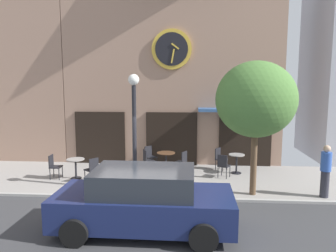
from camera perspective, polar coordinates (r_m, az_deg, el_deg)
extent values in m
cube|color=gray|center=(12.49, -3.89, -9.21)|extent=(26.00, 4.39, 0.05)
cube|color=#38383A|center=(7.71, -9.68, -20.65)|extent=(26.00, 6.12, 0.05)
cube|color=#A8A5A0|center=(10.44, -5.59, -12.35)|extent=(26.00, 0.12, 0.08)
cube|color=#9E7A66|center=(15.49, 0.98, 10.06)|extent=(9.49, 2.88, 8.46)
cylinder|color=gold|center=(14.05, 0.64, 13.28)|extent=(1.69, 0.10, 1.69)
cylinder|color=black|center=(13.99, 0.62, 13.30)|extent=(1.38, 0.04, 1.38)
cube|color=gold|center=(13.95, 1.26, 13.78)|extent=(0.34, 0.03, 0.28)
cube|color=gold|center=(13.92, 0.84, 12.13)|extent=(0.17, 0.03, 0.59)
cube|color=black|center=(14.76, -11.74, -2.01)|extent=(2.21, 0.10, 2.30)
cube|color=black|center=(14.23, 0.62, -2.21)|extent=(2.21, 0.10, 2.30)
cube|color=black|center=(14.39, 13.31, -2.31)|extent=(2.21, 0.10, 2.30)
cube|color=#33568C|center=(13.84, 11.61, 2.78)|extent=(3.04, 0.90, 0.12)
cube|color=#9E7A66|center=(18.85, -24.76, 14.27)|extent=(6.47, 4.93, 11.94)
cylinder|color=black|center=(11.13, -5.76, -10.28)|extent=(0.32, 0.32, 0.36)
cylinder|color=black|center=(10.75, -5.87, -2.29)|extent=(0.14, 0.14, 3.50)
sphere|color=white|center=(10.58, -6.02, 8.07)|extent=(0.36, 0.36, 0.36)
cylinder|color=brown|center=(10.83, 14.75, -5.98)|extent=(0.20, 0.20, 2.19)
ellipsoid|color=#4C7A38|center=(10.54, 15.13, 4.52)|extent=(2.52, 2.26, 2.39)
cylinder|color=black|center=(12.80, -15.81, -7.23)|extent=(0.07, 0.07, 0.74)
cylinder|color=black|center=(12.90, -15.75, -8.76)|extent=(0.40, 0.40, 0.03)
cylinder|color=gray|center=(12.71, -15.87, -5.62)|extent=(0.66, 0.66, 0.03)
cylinder|color=black|center=(13.49, -0.35, -6.21)|extent=(0.07, 0.07, 0.72)
cylinder|color=black|center=(13.58, -0.35, -7.61)|extent=(0.40, 0.40, 0.03)
cylinder|color=brown|center=(13.41, -0.35, -4.73)|extent=(0.75, 0.75, 0.03)
cylinder|color=black|center=(13.28, 11.88, -6.53)|extent=(0.07, 0.07, 0.75)
cylinder|color=black|center=(13.37, 11.83, -8.03)|extent=(0.40, 0.40, 0.03)
cylinder|color=gray|center=(13.19, 11.92, -4.94)|extent=(0.62, 0.62, 0.03)
cube|color=black|center=(13.62, 9.32, -5.77)|extent=(0.56, 0.56, 0.04)
cube|color=black|center=(13.66, 8.69, -4.75)|extent=(0.25, 0.33, 0.45)
cylinder|color=black|center=(13.45, 9.56, -6.94)|extent=(0.03, 0.03, 0.45)
cylinder|color=black|center=(13.74, 10.28, -6.65)|extent=(0.03, 0.03, 0.45)
cylinder|color=black|center=(13.62, 8.32, -6.73)|extent=(0.03, 0.03, 0.45)
cylinder|color=black|center=(13.90, 9.06, -6.44)|extent=(0.03, 0.03, 0.45)
cube|color=black|center=(12.24, -13.27, -7.45)|extent=(0.56, 0.56, 0.04)
cube|color=black|center=(12.04, -12.84, -6.59)|extent=(0.27, 0.32, 0.45)
cylinder|color=black|center=(12.53, -13.00, -8.15)|extent=(0.03, 0.03, 0.45)
cylinder|color=black|center=(12.36, -14.34, -8.42)|extent=(0.03, 0.03, 0.45)
cylinder|color=black|center=(12.26, -12.12, -8.49)|extent=(0.03, 0.03, 0.45)
cylinder|color=black|center=(12.08, -13.48, -8.77)|extent=(0.03, 0.03, 0.45)
cube|color=black|center=(12.64, 9.78, -6.86)|extent=(0.54, 0.54, 0.04)
cube|color=black|center=(12.42, 9.48, -6.04)|extent=(0.35, 0.22, 0.45)
cylinder|color=black|center=(12.79, 10.77, -7.76)|extent=(0.03, 0.03, 0.45)
cylinder|color=black|center=(12.91, 9.36, -7.57)|extent=(0.03, 0.03, 0.45)
cylinder|color=black|center=(12.48, 10.17, -8.13)|extent=(0.03, 0.03, 0.45)
cylinder|color=black|center=(12.61, 8.73, -7.93)|extent=(0.03, 0.03, 0.45)
cube|color=black|center=(13.26, -3.29, -6.06)|extent=(0.54, 0.54, 0.04)
cube|color=black|center=(13.15, -4.04, -5.18)|extent=(0.21, 0.36, 0.45)
cylinder|color=black|center=(13.22, -2.33, -7.11)|extent=(0.03, 0.03, 0.45)
cylinder|color=black|center=(13.52, -2.85, -6.76)|extent=(0.03, 0.03, 0.45)
cylinder|color=black|center=(13.10, -3.73, -7.25)|extent=(0.03, 0.03, 0.45)
cylinder|color=black|center=(13.41, -4.22, -6.90)|extent=(0.03, 0.03, 0.45)
cube|color=black|center=(13.84, -2.99, -5.46)|extent=(0.56, 0.56, 0.04)
cube|color=black|center=(13.93, -3.48, -4.43)|extent=(0.28, 0.31, 0.45)
cylinder|color=black|center=(13.67, -3.04, -6.61)|extent=(0.03, 0.03, 0.45)
cylinder|color=black|center=(13.88, -1.98, -6.37)|extent=(0.03, 0.03, 0.45)
cylinder|color=black|center=(13.92, -3.97, -6.35)|extent=(0.03, 0.03, 0.45)
cylinder|color=black|center=(14.13, -2.91, -6.12)|extent=(0.03, 0.03, 0.45)
cube|color=black|center=(13.00, 2.17, -6.34)|extent=(0.54, 0.54, 0.04)
cube|color=black|center=(12.86, 2.87, -5.47)|extent=(0.22, 0.35, 0.45)
cylinder|color=black|center=(13.28, 1.91, -7.03)|extent=(0.03, 0.03, 0.45)
cylinder|color=black|center=(13.00, 1.13, -7.36)|extent=(0.03, 0.03, 0.45)
cylinder|color=black|center=(13.11, 3.19, -7.23)|extent=(0.03, 0.03, 0.45)
cylinder|color=black|center=(12.83, 2.43, -7.57)|extent=(0.03, 0.03, 0.45)
cube|color=black|center=(13.00, -18.99, -6.77)|extent=(0.41, 0.41, 0.04)
cube|color=black|center=(13.01, -19.78, -5.77)|extent=(0.05, 0.38, 0.45)
cylinder|color=black|center=(12.84, -18.52, -7.97)|extent=(0.03, 0.03, 0.45)
cylinder|color=black|center=(13.15, -17.98, -7.58)|extent=(0.03, 0.03, 0.45)
cylinder|color=black|center=(12.97, -19.93, -7.88)|extent=(0.03, 0.03, 0.45)
cylinder|color=black|center=(13.27, -19.36, -7.50)|extent=(0.03, 0.03, 0.45)
cylinder|color=#2D2D38|center=(11.53, 25.70, -9.13)|extent=(0.36, 0.36, 0.85)
cylinder|color=#3359B2|center=(11.34, 25.92, -5.62)|extent=(0.44, 0.44, 0.60)
sphere|color=tan|center=(11.26, 26.05, -3.59)|extent=(0.22, 0.22, 0.22)
cube|color=navy|center=(8.19, -4.20, -13.98)|extent=(4.32, 1.84, 0.75)
cube|color=#262B33|center=(7.97, -4.24, -9.60)|extent=(2.42, 1.61, 0.60)
cylinder|color=black|center=(7.40, 6.23, -18.84)|extent=(0.64, 0.23, 0.64)
cylinder|color=black|center=(9.05, 5.91, -13.71)|extent=(0.64, 0.23, 0.64)
cylinder|color=black|center=(7.85, -16.05, -17.49)|extent=(0.64, 0.23, 0.64)
cylinder|color=black|center=(9.41, -12.10, -12.97)|extent=(0.64, 0.23, 0.64)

